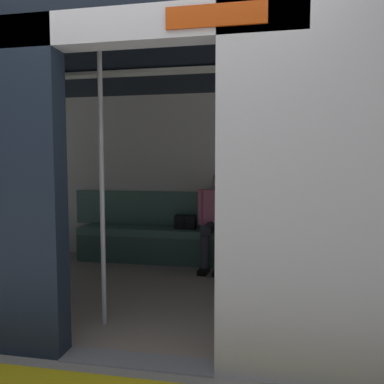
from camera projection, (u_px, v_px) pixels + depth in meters
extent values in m
plane|color=gray|center=(138.00, 362.00, 2.35)|extent=(60.00, 60.00, 0.00)
cube|color=silver|center=(305.00, 195.00, 2.07)|extent=(1.00, 0.12, 2.16)
cube|color=black|center=(306.00, 148.00, 2.04)|extent=(0.55, 0.02, 0.55)
cube|color=silver|center=(134.00, 27.00, 2.19)|extent=(1.99, 0.16, 0.20)
cube|color=#BF3F0C|center=(216.00, 15.00, 2.01)|extent=(0.56, 0.02, 0.12)
cube|color=black|center=(181.00, 61.00, 3.49)|extent=(6.40, 2.83, 0.12)
cube|color=gray|center=(182.00, 291.00, 3.66)|extent=(6.08, 2.67, 0.01)
cube|color=silver|center=(203.00, 177.00, 4.88)|extent=(6.08, 0.10, 2.16)
cube|color=#4C7566|center=(202.00, 209.00, 4.85)|extent=(3.52, 0.06, 0.45)
cube|color=white|center=(181.00, 71.00, 3.49)|extent=(4.48, 0.16, 0.03)
cube|color=gray|center=(138.00, 361.00, 2.35)|extent=(1.00, 0.19, 0.01)
cube|color=#4C7566|center=(199.00, 232.00, 4.66)|extent=(3.12, 0.44, 0.09)
cube|color=#39574C|center=(196.00, 253.00, 4.48)|extent=(3.12, 0.04, 0.35)
cube|color=pink|center=(220.00, 210.00, 4.57)|extent=(0.40, 0.26, 0.50)
sphere|color=#8C664C|center=(220.00, 182.00, 4.54)|extent=(0.21, 0.21, 0.21)
sphere|color=brown|center=(221.00, 179.00, 4.55)|extent=(0.19, 0.19, 0.19)
cylinder|color=pink|center=(239.00, 208.00, 4.47)|extent=(0.08, 0.08, 0.44)
cylinder|color=pink|center=(201.00, 207.00, 4.61)|extent=(0.08, 0.08, 0.44)
cylinder|color=#2D2D38|center=(224.00, 229.00, 4.37)|extent=(0.18, 0.41, 0.14)
cylinder|color=#2D2D38|center=(209.00, 228.00, 4.42)|extent=(0.18, 0.41, 0.14)
cylinder|color=#2D2D38|center=(220.00, 254.00, 4.19)|extent=(0.10, 0.10, 0.40)
cylinder|color=#2D2D38|center=(205.00, 252.00, 4.25)|extent=(0.10, 0.10, 0.40)
cube|color=black|center=(219.00, 273.00, 4.16)|extent=(0.12, 0.23, 0.06)
cube|color=black|center=(204.00, 271.00, 4.22)|extent=(0.12, 0.23, 0.06)
cube|color=black|center=(185.00, 222.00, 4.68)|extent=(0.26, 0.14, 0.17)
cube|color=black|center=(184.00, 224.00, 4.60)|extent=(0.02, 0.01, 0.14)
cube|color=#26598C|center=(252.00, 229.00, 4.56)|extent=(0.20, 0.25, 0.03)
cylinder|color=silver|center=(102.00, 188.00, 2.82)|extent=(0.04, 0.04, 2.14)
cylinder|color=silver|center=(217.00, 189.00, 2.73)|extent=(0.04, 0.04, 2.14)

